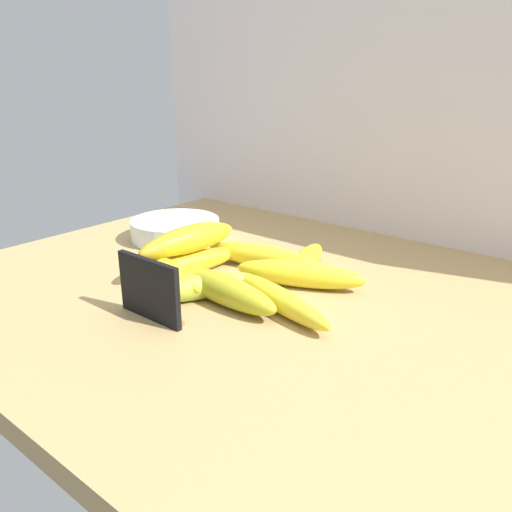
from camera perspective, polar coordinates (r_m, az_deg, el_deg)
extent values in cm
cube|color=tan|center=(73.06, 4.06, -6.27)|extent=(110.00, 76.00, 3.00)
cube|color=silver|center=(100.25, 18.38, 19.69)|extent=(130.00, 2.00, 70.00)
cube|color=black|center=(67.38, -11.91, -3.67)|extent=(11.00, 0.80, 8.40)
cube|color=olive|center=(69.44, -11.17, -6.43)|extent=(9.90, 1.20, 0.60)
cylinder|color=silver|center=(100.40, -9.03, 3.00)|extent=(17.13, 17.13, 3.94)
ellipsoid|color=yellow|center=(82.15, -7.69, -0.88)|extent=(7.70, 20.18, 3.60)
ellipsoid|color=yellow|center=(69.49, 2.33, -4.78)|extent=(21.02, 9.16, 3.33)
ellipsoid|color=yellow|center=(84.18, 0.72, -0.05)|extent=(21.04, 7.78, 3.97)
ellipsoid|color=yellow|center=(77.85, -10.08, -1.92)|extent=(17.85, 7.05, 4.30)
ellipsoid|color=#ABC237|center=(73.28, -5.92, -3.43)|extent=(10.32, 16.09, 3.54)
ellipsoid|color=yellow|center=(83.30, 5.61, -0.52)|extent=(7.86, 15.59, 3.53)
ellipsoid|color=gold|center=(71.15, -3.60, -3.79)|extent=(19.86, 6.01, 4.24)
ellipsoid|color=yellow|center=(77.02, 4.95, -2.04)|extent=(19.94, 11.17, 4.00)
ellipsoid|color=#A88B1C|center=(81.95, -8.21, 1.85)|extent=(5.22, 18.85, 3.96)
ellipsoid|color=yellow|center=(81.64, -7.13, 1.93)|extent=(5.94, 16.91, 4.22)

